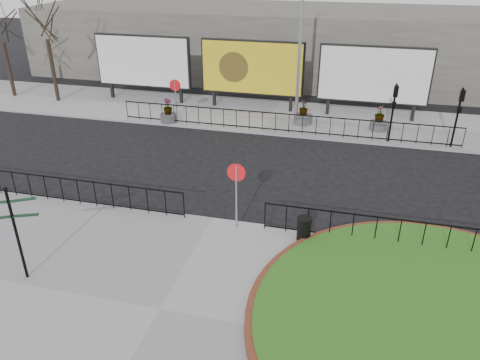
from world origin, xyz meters
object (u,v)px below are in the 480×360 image
(fingerpost_sign, at_px, (14,225))
(planter_c, at_px, (379,121))
(planter_a, at_px, (168,114))
(planter_b, at_px, (303,116))
(litter_bin, at_px, (304,229))
(lamp_post, at_px, (300,37))
(billboard_mid, at_px, (252,68))

(fingerpost_sign, bearing_deg, planter_c, 33.60)
(planter_c, bearing_deg, planter_a, -172.10)
(fingerpost_sign, relative_size, planter_b, 2.23)
(planter_c, bearing_deg, litter_bin, -102.60)
(litter_bin, distance_m, planter_a, 13.41)
(fingerpost_sign, bearing_deg, lamp_post, 46.49)
(litter_bin, xyz_separation_m, planter_b, (-1.51, 11.60, 0.02))
(planter_a, relative_size, planter_b, 0.99)
(planter_a, height_order, planter_b, planter_b)
(lamp_post, distance_m, fingerpost_sign, 17.00)
(billboard_mid, xyz_separation_m, planter_c, (7.50, -1.97, -1.98))
(fingerpost_sign, height_order, litter_bin, fingerpost_sign)
(lamp_post, distance_m, planter_b, 4.27)
(billboard_mid, distance_m, litter_bin, 14.58)
(fingerpost_sign, distance_m, litter_bin, 8.96)
(planter_a, bearing_deg, planter_b, 12.16)
(planter_b, bearing_deg, billboard_mid, 149.88)
(planter_b, relative_size, planter_c, 0.99)
(planter_a, bearing_deg, lamp_post, 12.82)
(planter_a, height_order, planter_c, planter_c)
(billboard_mid, xyz_separation_m, litter_bin, (4.91, -13.57, -2.05))
(litter_bin, bearing_deg, lamp_post, 99.30)
(litter_bin, bearing_deg, billboard_mid, 109.88)
(lamp_post, xyz_separation_m, planter_b, (0.39, -0.00, -4.26))
(lamp_post, relative_size, fingerpost_sign, 3.01)
(planter_c, bearing_deg, fingerpost_sign, -123.68)
(lamp_post, bearing_deg, planter_a, -167.18)
(litter_bin, height_order, planter_a, planter_a)
(lamp_post, relative_size, planter_b, 6.71)
(lamp_post, bearing_deg, litter_bin, -80.70)
(lamp_post, bearing_deg, fingerpost_sign, -110.79)
(litter_bin, relative_size, planter_a, 0.62)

